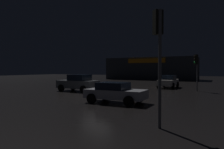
% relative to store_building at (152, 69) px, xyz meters
% --- Properties ---
extents(ground_plane, '(120.00, 120.00, 0.00)m').
position_rel_store_building_xyz_m(ground_plane, '(4.68, -30.45, -2.36)').
color(ground_plane, black).
extents(store_building, '(18.88, 7.81, 4.71)m').
position_rel_store_building_xyz_m(store_building, '(0.00, 0.00, 0.00)').
color(store_building, '#33383D').
rests_on(store_building, ground).
extents(traffic_signal_main, '(0.42, 0.42, 4.38)m').
position_rel_store_building_xyz_m(traffic_signal_main, '(11.47, -37.38, 0.89)').
color(traffic_signal_main, '#595B60').
rests_on(traffic_signal_main, ground).
extents(traffic_signal_cross_left, '(0.41, 0.43, 3.67)m').
position_rel_store_building_xyz_m(traffic_signal_cross_left, '(11.35, -22.62, 0.42)').
color(traffic_signal_cross_left, '#595B60').
rests_on(traffic_signal_cross_left, ground).
extents(car_near, '(3.91, 2.00, 1.34)m').
position_rel_store_building_xyz_m(car_near, '(7.46, -32.94, -1.66)').
color(car_near, '#B7B7BF').
rests_on(car_near, ground).
extents(car_far, '(4.10, 2.10, 1.67)m').
position_rel_store_building_xyz_m(car_far, '(0.98, -28.18, -1.51)').
color(car_far, slate).
rests_on(car_far, ground).
extents(car_crossing, '(1.93, 3.92, 1.49)m').
position_rel_store_building_xyz_m(car_crossing, '(8.02, -19.97, -1.58)').
color(car_crossing, silver).
rests_on(car_crossing, ground).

